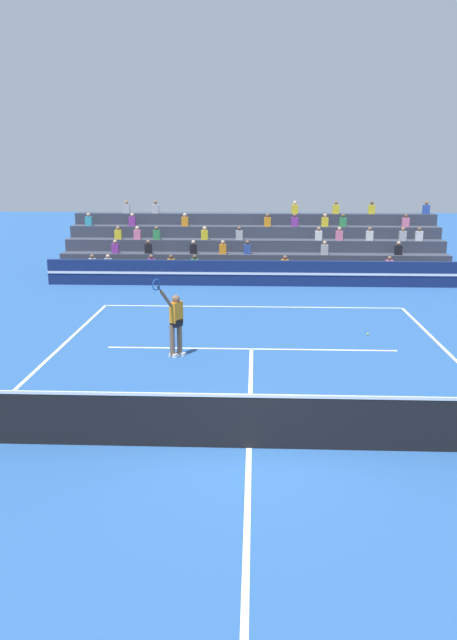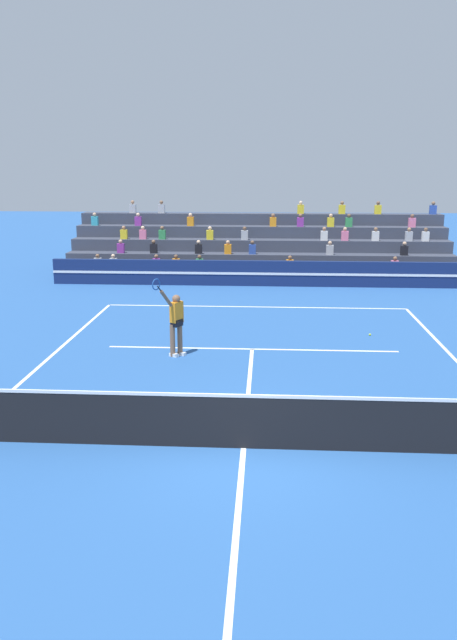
# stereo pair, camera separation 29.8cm
# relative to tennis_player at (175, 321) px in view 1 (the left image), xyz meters

# --- Properties ---
(ground_plane) EXTENTS (120.00, 120.00, 0.00)m
(ground_plane) POSITION_rel_tennis_player_xyz_m (2.06, -5.66, -0.98)
(ground_plane) COLOR #285699
(court_lines) EXTENTS (11.10, 23.90, 0.01)m
(court_lines) POSITION_rel_tennis_player_xyz_m (2.06, -5.66, -0.98)
(court_lines) COLOR white
(court_lines) RESTS_ON ground
(tennis_net) EXTENTS (12.00, 0.10, 1.10)m
(tennis_net) POSITION_rel_tennis_player_xyz_m (2.06, -5.66, -0.44)
(tennis_net) COLOR slate
(tennis_net) RESTS_ON ground
(sponsor_banner_wall) EXTENTS (18.00, 0.26, 1.10)m
(sponsor_banner_wall) POSITION_rel_tennis_player_xyz_m (2.06, 10.44, -0.43)
(sponsor_banner_wall) COLOR navy
(sponsor_banner_wall) RESTS_ON ground
(bleacher_stand) EXTENTS (18.04, 4.75, 3.38)m
(bleacher_stand) POSITION_rel_tennis_player_xyz_m (2.06, 14.24, 0.04)
(bleacher_stand) COLOR #383D4C
(bleacher_stand) RESTS_ON ground
(tennis_player) EXTENTS (0.78, 1.14, 2.34)m
(tennis_player) POSITION_rel_tennis_player_xyz_m (0.00, 0.00, 0.00)
(tennis_player) COLOR brown
(tennis_player) RESTS_ON ground
(tennis_ball) EXTENTS (0.07, 0.07, 0.07)m
(tennis_ball) POSITION_rel_tennis_player_xyz_m (5.65, 2.44, -0.95)
(tennis_ball) COLOR #C6DB33
(tennis_ball) RESTS_ON ground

